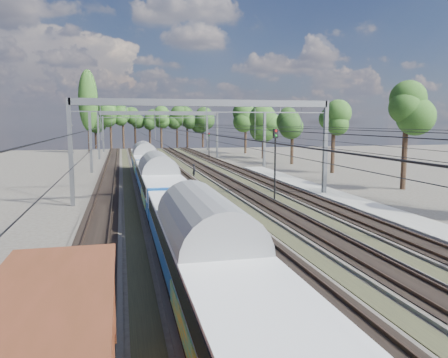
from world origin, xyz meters
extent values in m
cube|color=#47423A|center=(-9.00, 45.00, 0.07)|extent=(3.00, 130.00, 0.15)
cube|color=black|center=(-9.00, 45.00, 0.17)|extent=(2.50, 130.00, 0.06)
cube|color=#473326|center=(-9.72, 45.00, 0.27)|extent=(0.08, 130.00, 0.14)
cube|color=#473326|center=(-8.28, 45.00, 0.27)|extent=(0.08, 130.00, 0.14)
cube|color=#47423A|center=(-4.50, 45.00, 0.07)|extent=(3.00, 130.00, 0.15)
cube|color=black|center=(-4.50, 45.00, 0.17)|extent=(2.50, 130.00, 0.06)
cube|color=#473326|center=(-5.22, 45.00, 0.27)|extent=(0.08, 130.00, 0.14)
cube|color=#473326|center=(-3.78, 45.00, 0.27)|extent=(0.08, 130.00, 0.14)
cube|color=#47423A|center=(0.00, 45.00, 0.07)|extent=(3.00, 130.00, 0.15)
cube|color=black|center=(0.00, 45.00, 0.17)|extent=(2.50, 130.00, 0.06)
cube|color=#473326|center=(-0.72, 45.00, 0.27)|extent=(0.08, 130.00, 0.14)
cube|color=#473326|center=(0.72, 45.00, 0.27)|extent=(0.08, 130.00, 0.14)
cube|color=#47423A|center=(4.50, 45.00, 0.07)|extent=(3.00, 130.00, 0.15)
cube|color=black|center=(4.50, 45.00, 0.17)|extent=(2.50, 130.00, 0.06)
cube|color=#473326|center=(3.78, 45.00, 0.27)|extent=(0.08, 130.00, 0.14)
cube|color=#473326|center=(5.22, 45.00, 0.27)|extent=(0.08, 130.00, 0.14)
cube|color=#47423A|center=(9.00, 45.00, 0.07)|extent=(3.00, 130.00, 0.15)
cube|color=black|center=(9.00, 45.00, 0.17)|extent=(2.50, 130.00, 0.06)
cube|color=#473326|center=(8.28, 45.00, 0.27)|extent=(0.08, 130.00, 0.14)
cube|color=#473326|center=(9.72, 45.00, 0.27)|extent=(0.08, 130.00, 0.14)
cube|color=#2E2C1E|center=(-6.75, 45.00, 0.03)|extent=(1.10, 130.00, 0.05)
cube|color=#2E2C1E|center=(-2.25, 45.00, 0.03)|extent=(1.10, 130.00, 0.05)
cube|color=#2E2C1E|center=(2.25, 45.00, 0.03)|extent=(1.10, 130.00, 0.05)
cube|color=#2E2C1E|center=(6.75, 45.00, 0.03)|extent=(1.10, 130.00, 0.05)
cube|color=gray|center=(12.00, 20.00, 0.15)|extent=(3.00, 70.00, 0.30)
cube|color=slate|center=(-11.50, 30.00, 4.50)|extent=(0.35, 0.35, 9.00)
cube|color=slate|center=(11.50, 30.00, 4.50)|extent=(0.35, 0.35, 9.00)
cube|color=slate|center=(0.00, 30.00, 8.70)|extent=(23.00, 0.35, 0.60)
cube|color=slate|center=(-11.50, 78.00, 4.50)|extent=(0.35, 0.35, 9.00)
cube|color=slate|center=(11.50, 78.00, 4.50)|extent=(0.35, 0.35, 9.00)
cube|color=slate|center=(0.00, 78.00, 8.70)|extent=(23.00, 0.35, 0.60)
cube|color=slate|center=(-11.50, 55.00, 4.25)|extent=(0.35, 0.35, 8.50)
cube|color=slate|center=(-11.50, 100.00, 4.25)|extent=(0.35, 0.35, 8.50)
cube|color=slate|center=(13.80, 55.00, 4.25)|extent=(0.35, 0.35, 8.50)
cube|color=slate|center=(13.80, 100.00, 4.25)|extent=(0.35, 0.35, 8.50)
cylinder|color=black|center=(-9.00, 45.00, 5.50)|extent=(0.03, 130.00, 0.03)
cylinder|color=black|center=(-9.00, 45.00, 6.60)|extent=(0.03, 130.00, 0.03)
cylinder|color=black|center=(-4.50, 45.00, 5.50)|extent=(0.03, 130.00, 0.03)
cylinder|color=black|center=(-4.50, 45.00, 6.60)|extent=(0.03, 130.00, 0.03)
cylinder|color=black|center=(0.00, 45.00, 5.50)|extent=(0.03, 130.00, 0.03)
cylinder|color=black|center=(0.00, 45.00, 6.60)|extent=(0.03, 130.00, 0.03)
cylinder|color=black|center=(4.50, 45.00, 5.50)|extent=(0.03, 130.00, 0.03)
cylinder|color=black|center=(4.50, 45.00, 6.60)|extent=(0.03, 130.00, 0.03)
cylinder|color=black|center=(9.00, 45.00, 5.50)|extent=(0.03, 130.00, 0.03)
cylinder|color=black|center=(9.00, 45.00, 6.60)|extent=(0.03, 130.00, 0.03)
cylinder|color=black|center=(-13.95, 113.36, 3.18)|extent=(0.56, 0.56, 6.36)
sphere|color=#183D16|center=(-13.95, 113.36, 8.27)|extent=(5.21, 5.21, 5.21)
cylinder|color=black|center=(-10.96, 112.54, 2.78)|extent=(0.56, 0.56, 5.56)
sphere|color=#183D16|center=(-10.96, 112.54, 7.23)|extent=(5.46, 5.46, 5.46)
cylinder|color=black|center=(-6.56, 113.82, 2.83)|extent=(0.56, 0.56, 5.66)
sphere|color=#183D16|center=(-6.56, 113.82, 7.35)|extent=(5.15, 5.15, 5.15)
cylinder|color=black|center=(-2.85, 111.18, 3.53)|extent=(0.56, 0.56, 7.07)
sphere|color=#183D16|center=(-2.85, 111.18, 9.19)|extent=(4.41, 4.41, 4.41)
cylinder|color=black|center=(1.11, 112.80, 3.56)|extent=(0.56, 0.56, 7.11)
sphere|color=#183D16|center=(1.11, 112.80, 9.24)|extent=(4.18, 4.18, 4.18)
cylinder|color=black|center=(3.93, 112.07, 3.02)|extent=(0.56, 0.56, 6.04)
sphere|color=#183D16|center=(3.93, 112.07, 7.85)|extent=(4.17, 4.17, 4.17)
cylinder|color=black|center=(7.41, 110.31, 3.73)|extent=(0.56, 0.56, 7.47)
sphere|color=#183D16|center=(7.41, 110.31, 9.71)|extent=(5.45, 5.45, 5.45)
cylinder|color=black|center=(11.26, 112.52, 3.58)|extent=(0.56, 0.56, 7.17)
sphere|color=#183D16|center=(11.26, 112.52, 9.32)|extent=(4.09, 4.09, 4.09)
cylinder|color=black|center=(14.90, 110.78, 2.76)|extent=(0.56, 0.56, 5.53)
sphere|color=#183D16|center=(14.90, 110.78, 7.18)|extent=(4.24, 4.24, 4.24)
cylinder|color=black|center=(20.57, 33.93, 2.78)|extent=(0.56, 0.56, 5.56)
sphere|color=#183D16|center=(20.57, 33.93, 7.23)|extent=(4.94, 4.94, 4.94)
cylinder|color=black|center=(19.80, 46.07, 2.69)|extent=(0.56, 0.56, 5.38)
sphere|color=#183D16|center=(19.80, 46.07, 6.99)|extent=(4.92, 4.92, 4.92)
cylinder|color=black|center=(20.32, 60.26, 2.69)|extent=(0.56, 0.56, 5.37)
sphere|color=#183D16|center=(20.32, 60.26, 6.99)|extent=(3.89, 3.89, 3.89)
cylinder|color=black|center=(19.61, 72.64, 3.40)|extent=(0.56, 0.56, 6.80)
sphere|color=#183D16|center=(19.61, 72.64, 8.84)|extent=(4.63, 4.63, 4.63)
cylinder|color=black|center=(20.97, 87.87, 2.77)|extent=(0.56, 0.56, 5.54)
sphere|color=#183D16|center=(20.97, 87.87, 7.21)|extent=(3.61, 3.61, 3.61)
cylinder|color=black|center=(-14.50, 98.00, 8.00)|extent=(0.70, 0.70, 16.00)
ellipsoid|color=#2E521B|center=(-14.50, 98.00, 12.00)|extent=(4.40, 4.40, 14.08)
cube|color=black|center=(-4.50, 14.25, 0.56)|extent=(2.03, 3.05, 0.81)
cube|color=#103C96|center=(-4.50, 7.13, 2.09)|extent=(2.85, 20.34, 1.93)
cube|color=silver|center=(-4.50, 7.13, 2.59)|extent=(2.93, 19.53, 0.97)
cube|color=black|center=(-3.03, 7.13, 2.59)|extent=(0.04, 17.29, 0.71)
cube|color=#DEB50B|center=(-4.50, 2.65, 1.58)|extent=(2.95, 5.70, 0.71)
cylinder|color=gray|center=(-4.50, 7.13, 3.05)|extent=(2.89, 20.34, 2.89)
cube|color=black|center=(-4.50, 20.95, 0.56)|extent=(2.03, 3.05, 0.81)
cube|color=black|center=(-4.50, 35.19, 0.56)|extent=(2.03, 3.05, 0.81)
cube|color=#103C96|center=(-4.50, 28.07, 2.09)|extent=(2.85, 20.34, 1.93)
cube|color=silver|center=(-4.50, 28.07, 2.59)|extent=(2.93, 19.53, 0.97)
cube|color=black|center=(-3.03, 28.07, 2.59)|extent=(0.04, 17.29, 0.71)
cube|color=#DEB50B|center=(-4.50, 23.60, 1.58)|extent=(2.95, 5.70, 0.71)
cylinder|color=gray|center=(-4.50, 28.07, 3.05)|extent=(2.89, 20.34, 2.89)
cube|color=black|center=(-4.50, 41.90, 0.56)|extent=(2.03, 3.05, 0.81)
cube|color=black|center=(-4.50, 56.14, 0.56)|extent=(2.03, 3.05, 0.81)
cube|color=#103C96|center=(-4.50, 49.02, 2.09)|extent=(2.85, 20.34, 1.93)
cube|color=silver|center=(-4.50, 49.02, 2.59)|extent=(2.93, 19.53, 0.97)
cube|color=black|center=(-3.03, 49.02, 2.59)|extent=(0.04, 17.29, 0.71)
cube|color=#DEB50B|center=(-4.50, 44.54, 1.58)|extent=(2.95, 5.70, 0.71)
cylinder|color=gray|center=(-4.50, 49.02, 3.05)|extent=(2.89, 20.34, 2.89)
imported|color=black|center=(1.67, 47.09, 0.83)|extent=(0.44, 0.63, 1.65)
cylinder|color=black|center=(5.31, 26.78, 2.84)|extent=(0.16, 0.16, 5.67)
cube|color=black|center=(5.31, 26.78, 6.07)|extent=(0.43, 0.30, 0.79)
sphere|color=red|center=(5.31, 26.63, 6.30)|extent=(0.18, 0.18, 0.18)
sphere|color=#0C9919|center=(5.31, 26.63, 5.90)|extent=(0.18, 0.18, 0.18)
cylinder|color=black|center=(8.34, 70.59, 2.24)|extent=(0.13, 0.13, 4.47)
cube|color=black|center=(8.34, 70.59, 4.78)|extent=(0.31, 0.20, 0.63)
sphere|color=red|center=(8.34, 70.47, 4.96)|extent=(0.14, 0.14, 0.14)
sphere|color=#0C9919|center=(8.34, 70.47, 4.65)|extent=(0.14, 0.14, 0.14)
camera|label=1|loc=(-7.39, -8.17, 7.00)|focal=35.00mm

